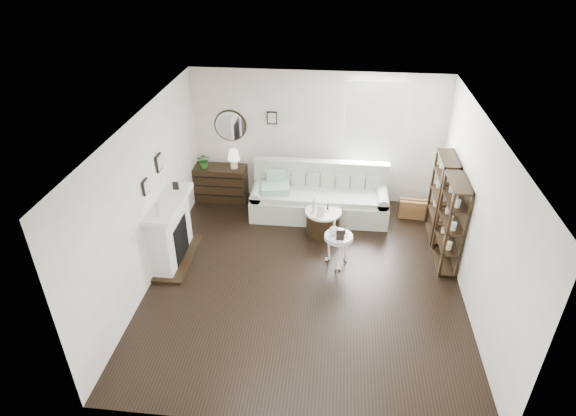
# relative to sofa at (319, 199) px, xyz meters

# --- Properties ---
(room) EXTENTS (5.50, 5.50, 5.50)m
(room) POSITION_rel_sofa_xyz_m (0.62, 0.62, 1.25)
(room) COLOR black
(room) RESTS_ON ground
(fireplace) EXTENTS (0.50, 1.40, 1.84)m
(fireplace) POSITION_rel_sofa_xyz_m (-2.43, -1.78, 0.20)
(fireplace) COLOR white
(fireplace) RESTS_ON ground
(shelf_unit_far) EXTENTS (0.30, 0.80, 1.60)m
(shelf_unit_far) POSITION_rel_sofa_xyz_m (2.22, -0.53, 0.46)
(shelf_unit_far) COLOR black
(shelf_unit_far) RESTS_ON ground
(shelf_unit_near) EXTENTS (0.30, 0.80, 1.60)m
(shelf_unit_near) POSITION_rel_sofa_xyz_m (2.22, -1.43, 0.46)
(shelf_unit_near) COLOR black
(shelf_unit_near) RESTS_ON ground
(sofa) EXTENTS (2.67, 0.92, 1.04)m
(sofa) POSITION_rel_sofa_xyz_m (0.00, 0.00, 0.00)
(sofa) COLOR #A1A896
(sofa) RESTS_ON ground
(quilt) EXTENTS (0.63, 0.55, 0.14)m
(quilt) POSITION_rel_sofa_xyz_m (-0.87, -0.13, 0.26)
(quilt) COLOR #289460
(quilt) RESTS_ON sofa
(suitcase) EXTENTS (0.58, 0.23, 0.38)m
(suitcase) POSITION_rel_sofa_xyz_m (1.87, 0.05, -0.15)
(suitcase) COLOR brown
(suitcase) RESTS_ON ground
(dresser) EXTENTS (1.11, 0.48, 0.74)m
(dresser) POSITION_rel_sofa_xyz_m (-2.10, 0.39, 0.03)
(dresser) COLOR black
(dresser) RESTS_ON ground
(table_lamp) EXTENTS (0.28, 0.28, 0.40)m
(table_lamp) POSITION_rel_sofa_xyz_m (-1.78, 0.39, 0.60)
(table_lamp) COLOR beige
(table_lamp) RESTS_ON dresser
(potted_plant) EXTENTS (0.33, 0.30, 0.32)m
(potted_plant) POSITION_rel_sofa_xyz_m (-2.38, 0.34, 0.56)
(potted_plant) COLOR #21611B
(potted_plant) RESTS_ON dresser
(drum_table) EXTENTS (0.68, 0.68, 0.47)m
(drum_table) POSITION_rel_sofa_xyz_m (0.11, -0.68, -0.10)
(drum_table) COLOR black
(drum_table) RESTS_ON ground
(pedestal_table) EXTENTS (0.48, 0.48, 0.58)m
(pedestal_table) POSITION_rel_sofa_xyz_m (0.40, -1.62, 0.19)
(pedestal_table) COLOR white
(pedestal_table) RESTS_ON ground
(eiffel_drum) EXTENTS (0.11, 0.11, 0.17)m
(eiffel_drum) POSITION_rel_sofa_xyz_m (0.18, -0.63, 0.22)
(eiffel_drum) COLOR black
(eiffel_drum) RESTS_ON drum_table
(bottle_drum) EXTENTS (0.07, 0.07, 0.31)m
(bottle_drum) POSITION_rel_sofa_xyz_m (-0.07, -0.76, 0.29)
(bottle_drum) COLOR silver
(bottle_drum) RESTS_ON drum_table
(card_frame_drum) EXTENTS (0.15, 0.10, 0.19)m
(card_frame_drum) POSITION_rel_sofa_xyz_m (0.06, -0.85, 0.22)
(card_frame_drum) COLOR silver
(card_frame_drum) RESTS_ON drum_table
(eiffel_ped) EXTENTS (0.11, 0.11, 0.17)m
(eiffel_ped) POSITION_rel_sofa_xyz_m (0.49, -1.59, 0.32)
(eiffel_ped) COLOR black
(eiffel_ped) RESTS_ON pedestal_table
(flask_ped) EXTENTS (0.16, 0.16, 0.29)m
(flask_ped) POSITION_rel_sofa_xyz_m (0.32, -1.60, 0.38)
(flask_ped) COLOR silver
(flask_ped) RESTS_ON pedestal_table
(card_frame_ped) EXTENTS (0.13, 0.05, 0.17)m
(card_frame_ped) POSITION_rel_sofa_xyz_m (0.42, -1.74, 0.32)
(card_frame_ped) COLOR black
(card_frame_ped) RESTS_ON pedestal_table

